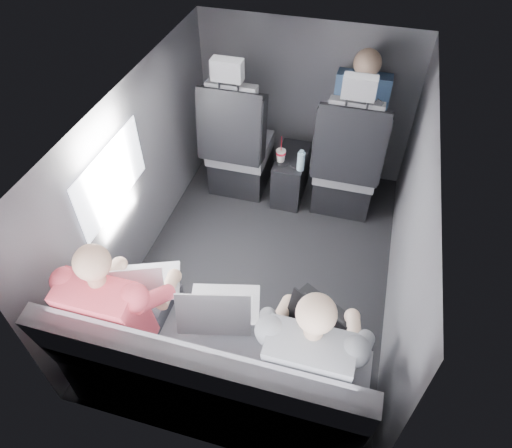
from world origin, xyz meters
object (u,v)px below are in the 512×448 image
(rear_bench, at_px, (214,376))
(laptop_black, at_px, (316,316))
(front_seat_right, at_px, (346,168))
(water_bottle, at_px, (301,161))
(laptop_white, at_px, (141,285))
(laptop_silver, at_px, (221,308))
(soda_cup, at_px, (281,155))
(passenger_rear_right, at_px, (311,354))
(center_console, at_px, (291,175))
(front_seat_left, at_px, (238,150))
(passenger_rear_left, at_px, (125,308))
(passenger_front_right, at_px, (359,112))

(rear_bench, bearing_deg, laptop_black, 32.73)
(front_seat_right, distance_m, water_bottle, 0.38)
(water_bottle, xyz_separation_m, laptop_white, (-0.59, -1.54, 0.16))
(front_seat_right, bearing_deg, laptop_silver, -105.52)
(water_bottle, distance_m, laptop_black, 1.54)
(front_seat_right, distance_m, soda_cup, 0.53)
(laptop_white, distance_m, passenger_rear_right, 0.98)
(water_bottle, bearing_deg, laptop_black, -75.98)
(rear_bench, bearing_deg, soda_cup, 92.29)
(front_seat_right, xyz_separation_m, soda_cup, (-0.52, -0.06, 0.06))
(rear_bench, xyz_separation_m, laptop_black, (0.47, 0.30, 0.32))
(center_console, xyz_separation_m, laptop_white, (-0.49, -1.70, 0.44))
(front_seat_right, xyz_separation_m, center_console, (-0.45, 0.04, -0.20))
(laptop_white, bearing_deg, soda_cup, 75.48)
(front_seat_left, distance_m, passenger_rear_left, 1.82)
(soda_cup, bearing_deg, front_seat_left, 171.05)
(front_seat_right, xyz_separation_m, laptop_silver, (-0.47, -1.69, 0.24))
(front_seat_right, relative_size, passenger_rear_right, 1.06)
(laptop_white, xyz_separation_m, laptop_silver, (0.47, -0.03, -0.00))
(passenger_front_right, bearing_deg, passenger_rear_right, -89.35)
(soda_cup, height_order, passenger_rear_right, passenger_rear_right)
(center_console, height_order, passenger_front_right, passenger_front_right)
(center_console, distance_m, laptop_black, 1.76)
(front_seat_right, relative_size, passenger_rear_left, 1.06)
(passenger_front_right, bearing_deg, laptop_white, -116.37)
(laptop_black, bearing_deg, rear_bench, -147.27)
(center_console, xyz_separation_m, soda_cup, (-0.07, -0.10, 0.26))
(laptop_silver, bearing_deg, laptop_white, 176.70)
(water_bottle, bearing_deg, laptop_white, -110.83)
(center_console, xyz_separation_m, rear_bench, (-0.00, -1.94, 0.11))
(laptop_white, bearing_deg, front_seat_right, 60.51)
(front_seat_right, bearing_deg, front_seat_left, 180.00)
(front_seat_left, relative_size, passenger_rear_left, 1.06)
(laptop_white, height_order, laptop_silver, laptop_white)
(soda_cup, relative_size, passenger_rear_left, 0.20)
(center_console, distance_m, laptop_silver, 1.78)
(front_seat_right, relative_size, soda_cup, 5.27)
(front_seat_left, relative_size, center_console, 2.64)
(laptop_black, bearing_deg, front_seat_left, 119.93)
(front_seat_right, height_order, passenger_rear_right, front_seat_right)
(laptop_silver, bearing_deg, passenger_rear_left, -166.29)
(front_seat_left, distance_m, passenger_front_right, 1.01)
(center_console, bearing_deg, laptop_white, -106.02)
(soda_cup, distance_m, passenger_rear_left, 1.81)
(passenger_rear_right, bearing_deg, soda_cup, 107.75)
(laptop_white, relative_size, laptop_silver, 1.07)
(center_console, distance_m, passenger_rear_left, 1.96)
(front_seat_right, bearing_deg, laptop_black, -89.25)
(soda_cup, xyz_separation_m, passenger_rear_right, (0.56, -1.75, 0.15))
(front_seat_left, distance_m, laptop_silver, 1.76)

